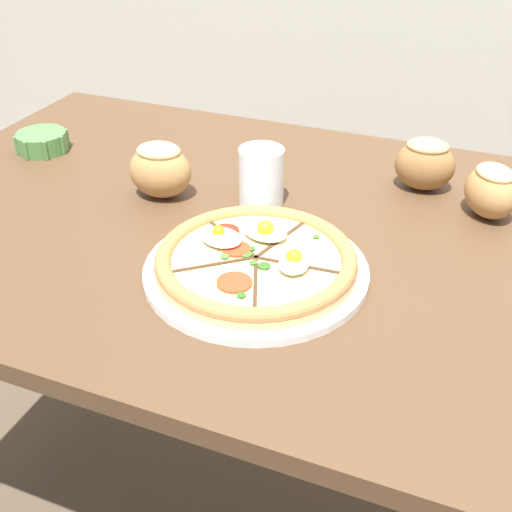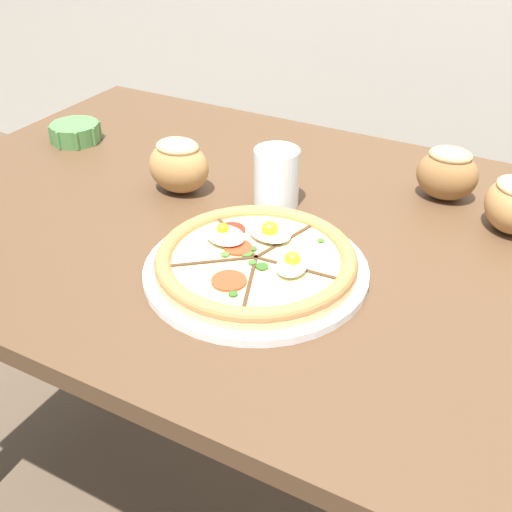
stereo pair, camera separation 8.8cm
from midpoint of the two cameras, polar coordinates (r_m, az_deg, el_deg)
name	(u,v)px [view 2 (the right image)]	position (r m, az deg, el deg)	size (l,w,h in m)	color
dining_table	(354,296)	(1.02, 11.20, -3.58)	(1.59, 0.83, 0.73)	#513823
pizza	(256,262)	(0.89, 2.84, -0.64)	(0.31, 0.31, 0.05)	white
ramekin_bowl	(75,132)	(1.34, -13.95, 10.62)	(0.10, 0.10, 0.04)	#4C8442
bread_piece_near	(179,164)	(1.10, -4.60, 8.06)	(0.12, 0.09, 0.10)	#B27F47
bread_piece_mid	(512,204)	(1.07, 24.04, 4.19)	(0.12, 0.12, 0.09)	#B27F47
bread_piece_far	(448,172)	(1.13, 18.85, 6.99)	(0.11, 0.08, 0.09)	olive
water_glass	(276,180)	(1.06, 4.23, 6.65)	(0.07, 0.07, 0.10)	white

